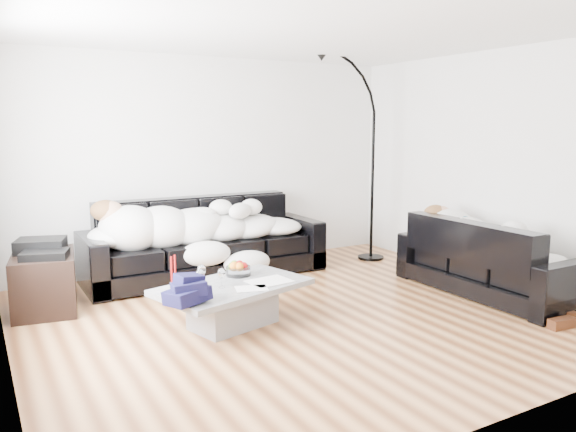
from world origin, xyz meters
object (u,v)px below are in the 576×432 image
av_cabinet (45,282)px  fruit_bowl (238,268)px  coffee_table (233,305)px  sofa_right (489,256)px  wine_glass_a (202,275)px  sleeper_back (207,222)px  stereo (42,247)px  shoes (561,319)px  candle_right (175,269)px  sofa_back (205,238)px  sleeper_right (490,235)px  floor_lamp (373,170)px  wine_glass_c (222,278)px  candle_left (172,271)px  wine_glass_b (200,280)px

av_cabinet → fruit_bowl: bearing=-25.3°
coffee_table → sofa_right: bearing=-9.0°
fruit_bowl → wine_glass_a: bearing=-162.2°
sleeper_back → stereo: (-1.80, -0.34, -0.03)m
sofa_right → fruit_bowl: size_ratio=8.58×
sleeper_back → fruit_bowl: sleeper_back is taller
shoes → av_cabinet: (-3.96, 2.73, 0.23)m
coffee_table → sleeper_back: bearing=76.0°
sleeper_back → fruit_bowl: bearing=-99.9°
fruit_bowl → wine_glass_a: size_ratio=1.26×
coffee_table → wine_glass_a: bearing=157.3°
sleeper_back → sofa_right: bearing=-41.4°
coffee_table → av_cabinet: (-1.40, 1.29, 0.09)m
candle_right → stereo: 1.39m
sofa_right → av_cabinet: bearing=67.4°
sofa_back → shoes: bearing=-55.3°
sleeper_right → floor_lamp: size_ratio=0.71×
wine_glass_c → stereo: size_ratio=0.38×
wine_glass_c → av_cabinet: (-1.27, 1.34, -0.19)m
shoes → av_cabinet: av_cabinet is taller
sofa_right → candle_left: (-3.24, 0.68, 0.11)m
wine_glass_a → fruit_bowl: bearing=17.8°
sofa_right → shoes: (-0.20, -0.99, -0.35)m
shoes → av_cabinet: 4.81m
sleeper_back → sleeper_right: (2.36, -2.08, -0.03)m
av_cabinet → floor_lamp: (4.05, 0.13, 0.91)m
candle_left → candle_right: bearing=55.2°
coffee_table → av_cabinet: size_ratio=1.62×
wine_glass_b → floor_lamp: (2.96, 1.44, 0.72)m
wine_glass_c → candle_right: 0.47m
coffee_table → av_cabinet: 1.91m
candle_left → stereo: bearing=131.2°
candle_right → sleeper_right: bearing=-13.5°
sofa_right → fruit_bowl: 2.69m
sofa_right → wine_glass_b: 3.10m
av_cabinet → wine_glass_a: bearing=-37.1°
sleeper_right → stereo: (-4.16, 1.73, -0.01)m
sleeper_right → floor_lamp: floor_lamp is taller
stereo → candle_left: bearing=-31.1°
sleeper_right → av_cabinet: 4.52m
sleeper_right → stereo: sleeper_right is taller
sleeper_right → shoes: sleeper_right is taller
sleeper_back → candle_right: sleeper_back is taller
wine_glass_b → wine_glass_c: size_ratio=1.07×
wine_glass_a → stereo: (-1.15, 1.19, 0.15)m
shoes → stereo: 4.84m
sofa_back → sleeper_right: bearing=-42.0°
stereo → sleeper_right: bearing=-4.9°
shoes → stereo: stereo is taller
sofa_back → sofa_right: bearing=-42.0°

